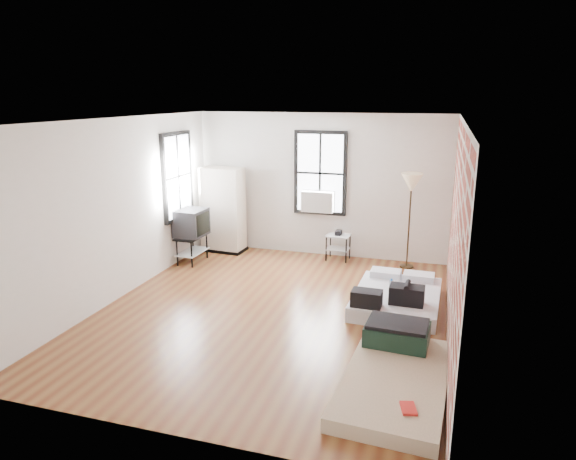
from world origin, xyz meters
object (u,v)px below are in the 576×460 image
(wardrobe, at_px, (223,210))
(side_table, at_px, (338,240))
(mattress_main, at_px, (396,297))
(tv_stand, at_px, (191,225))
(floor_lamp, at_px, (411,187))
(mattress_bare, at_px, (396,369))

(wardrobe, relative_size, side_table, 2.91)
(mattress_main, relative_size, wardrobe, 1.00)
(mattress_main, xyz_separation_m, tv_stand, (-3.96, 1.05, 0.59))
(mattress_main, height_order, tv_stand, tv_stand)
(wardrobe, distance_m, floor_lamp, 3.76)
(wardrobe, distance_m, tv_stand, 0.92)
(mattress_main, relative_size, tv_stand, 1.66)
(side_table, relative_size, floor_lamp, 0.34)
(mattress_main, height_order, wardrobe, wardrobe)
(mattress_bare, height_order, tv_stand, tv_stand)
(mattress_main, distance_m, floor_lamp, 2.36)
(floor_lamp, height_order, tv_stand, floor_lamp)
(floor_lamp, bearing_deg, tv_stand, -167.64)
(side_table, distance_m, floor_lamp, 1.74)
(tv_stand, bearing_deg, mattress_bare, -35.73)
(mattress_bare, height_order, wardrobe, wardrobe)
(mattress_main, height_order, mattress_bare, mattress_main)
(mattress_main, relative_size, floor_lamp, 0.97)
(mattress_main, xyz_separation_m, wardrobe, (-3.69, 1.92, 0.71))
(floor_lamp, bearing_deg, side_table, 176.97)
(tv_stand, bearing_deg, floor_lamp, 14.02)
(mattress_bare, distance_m, tv_stand, 5.26)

